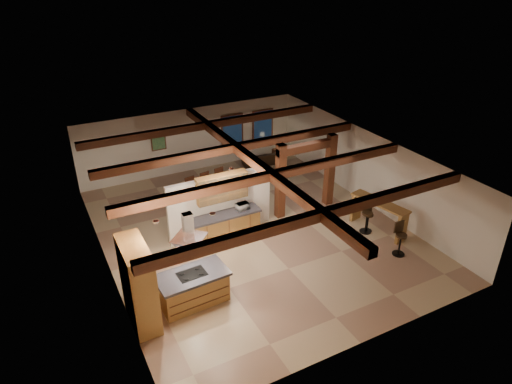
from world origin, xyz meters
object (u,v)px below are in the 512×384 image
(kitchen_island, at_px, (193,288))
(bar_counter, at_px, (379,211))
(sofa, at_px, (262,158))
(dining_table, at_px, (212,195))

(kitchen_island, relative_size, bar_counter, 0.91)
(sofa, relative_size, bar_counter, 0.83)
(sofa, bearing_deg, bar_counter, 103.10)
(kitchen_island, bearing_deg, dining_table, 62.08)
(sofa, xyz_separation_m, bar_counter, (0.84, -7.09, 0.50))
(dining_table, distance_m, bar_counter, 6.42)
(sofa, height_order, bar_counter, bar_counter)
(bar_counter, bearing_deg, dining_table, 133.90)
(dining_table, xyz_separation_m, sofa, (3.60, 2.47, -0.07))
(dining_table, height_order, bar_counter, bar_counter)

